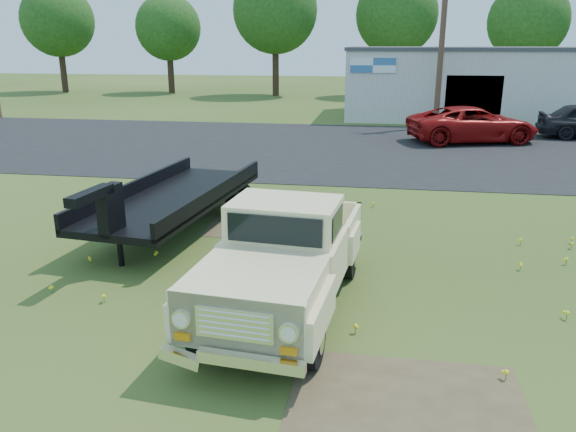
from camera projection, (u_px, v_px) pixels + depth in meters
The scene contains 14 objects.
ground at pixel (316, 294), 10.24m from camera, with size 140.00×140.00×0.00m, color #304616.
asphalt_lot at pixel (355, 148), 24.38m from camera, with size 90.00×14.00×0.02m, color black.
dirt_patch_a at pixel (407, 400), 7.18m from camera, with size 3.00×2.00×0.01m, color #4C3F28.
dirt_patch_b at pixel (252, 228), 13.84m from camera, with size 2.20×1.60×0.01m, color #4C3F28.
commercial_building at pixel (464, 82), 34.16m from camera, with size 14.20×8.20×4.15m.
utility_pole_mid at pixel (442, 38), 29.02m from camera, with size 1.60×0.30×9.00m.
treeline_a at pixel (58, 21), 50.38m from camera, with size 6.40×6.40×9.52m.
treeline_b at pixel (168, 28), 49.98m from camera, with size 5.76×5.76×8.57m.
treeline_c at pixel (275, 11), 46.67m from camera, with size 7.04×7.04×10.47m.
treeline_d at pixel (397, 14), 46.17m from camera, with size 6.72×6.72×10.00m.
treeline_e at pixel (528, 21), 43.42m from camera, with size 6.08×6.08×9.04m.
vintage_pickup_truck at pixel (285, 256), 9.38m from camera, with size 2.08×5.36×1.94m, color beige, non-canonical shape.
flatbed_trailer at pixel (175, 193), 13.57m from camera, with size 2.21×6.62×1.80m, color black, non-canonical shape.
red_pickup at pixel (473, 125), 25.58m from camera, with size 2.67×5.79×1.61m, color maroon.
Camera 1 is at (0.98, -9.33, 4.38)m, focal length 35.00 mm.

